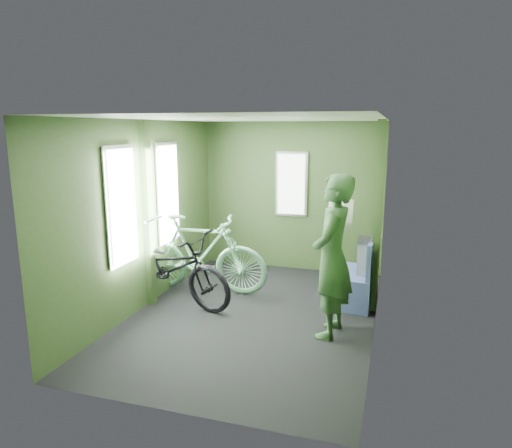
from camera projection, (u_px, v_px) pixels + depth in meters
The scene contains 6 objects.
room at pixel (251, 196), 5.21m from camera, with size 4.00×4.02×2.31m.
bicycle_black at pixel (171, 303), 5.84m from camera, with size 0.64×1.84×0.97m, color black.
bicycle_mint at pixel (201, 293), 6.21m from camera, with size 0.52×1.85×1.11m, color #74BA8C.
passenger at pixel (332, 256), 4.79m from camera, with size 0.48×0.72×1.75m.
waste_box at pixel (367, 271), 5.76m from camera, with size 0.25×0.35×0.85m, color gray.
bench_seat at pixel (357, 284), 5.82m from camera, with size 0.52×0.85×0.86m.
Camera 1 is at (1.53, -4.89, 2.20)m, focal length 32.00 mm.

